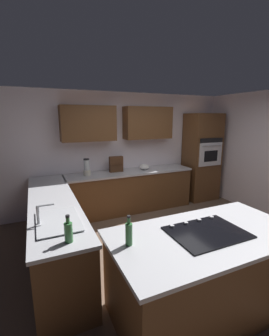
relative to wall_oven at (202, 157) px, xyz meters
name	(u,v)px	position (x,y,z in m)	size (l,w,h in m)	color
ground_plane	(177,246)	(1.85, 1.72, -1.08)	(14.00, 14.00, 0.00)	brown
wall_back	(126,144)	(1.92, -0.33, 0.38)	(6.00, 0.44, 2.60)	silver
lower_cabinets_back	(130,192)	(1.95, 0.00, -0.65)	(2.80, 0.60, 0.86)	brown
countertop_back	(130,172)	(1.95, 0.00, -0.20)	(2.84, 0.64, 0.04)	#B2B2B7
lower_cabinets_side	(55,229)	(3.67, 1.17, -0.65)	(0.60, 2.90, 0.86)	brown
countertop_side	(52,201)	(3.67, 1.17, -0.20)	(0.64, 2.94, 0.04)	#B2B2B7
island_base	(204,273)	(2.31, 2.84, -0.65)	(1.93, 0.96, 0.86)	brown
island_top	(207,235)	(2.31, 2.84, -0.20)	(2.01, 1.04, 0.04)	#B2B2B7
wall_oven	(202,157)	(0.00, 0.00, 0.00)	(0.80, 0.66, 2.15)	brown
sink_unit	(57,221)	(3.68, 1.97, -0.16)	(0.46, 0.70, 0.23)	#515456
cooktop	(207,232)	(2.31, 2.84, -0.17)	(0.76, 0.56, 0.03)	black
blender	(87,168)	(2.90, -0.03, -0.03)	(0.15, 0.15, 0.35)	beige
mixing_bowl	(144,167)	(1.60, -0.03, -0.12)	(0.23, 0.23, 0.13)	white
spice_rack	(116,164)	(2.25, -0.08, -0.01)	(0.29, 0.11, 0.34)	#472B19
dish_soap_bottle	(68,231)	(3.62, 2.45, -0.07)	(0.08, 0.08, 0.27)	#336B38
oil_bottle	(129,233)	(3.12, 2.73, -0.06)	(0.07, 0.07, 0.29)	#336B38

